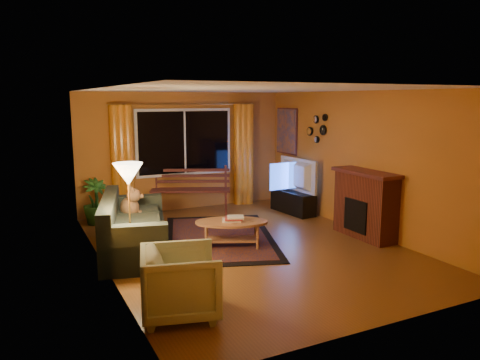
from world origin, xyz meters
name	(u,v)px	position (x,y,z in m)	size (l,w,h in m)	color
floor	(248,247)	(0.00, 0.00, -0.01)	(4.50, 6.00, 0.02)	brown
ceiling	(249,89)	(0.00, 0.00, 2.51)	(4.50, 6.00, 0.02)	white
wall_back	(184,151)	(0.00, 3.01, 1.25)	(4.50, 0.02, 2.50)	#C2762D
wall_left	(101,182)	(-2.26, 0.00, 1.25)	(0.02, 6.00, 2.50)	#C2762D
wall_right	(361,162)	(2.26, 0.00, 1.25)	(0.02, 6.00, 2.50)	#C2762D
window	(185,142)	(0.00, 2.94, 1.45)	(2.00, 0.02, 1.30)	black
curtain_rod	(185,104)	(0.00, 2.90, 2.25)	(0.03, 0.03, 3.20)	#BF8C3F
curtain_left	(122,162)	(-1.35, 2.88, 1.12)	(0.36, 0.36, 2.24)	orange
curtain_right	(243,155)	(1.35, 2.88, 1.12)	(0.36, 0.36, 2.24)	orange
bench	(191,202)	(-0.04, 2.54, 0.24)	(1.63, 0.48, 0.49)	#4B1F1E
potted_plant	(96,201)	(-1.95, 2.55, 0.44)	(0.49, 0.49, 0.87)	#235B1E
sofa	(134,225)	(-1.70, 0.54, 0.44)	(0.93, 2.17, 0.88)	#222821
dog	(129,204)	(-1.65, 1.03, 0.67)	(0.31, 0.43, 0.47)	brown
armchair	(180,279)	(-1.77, -1.83, 0.42)	(0.82, 0.77, 0.84)	beige
floor_lamp	(130,218)	(-1.94, -0.25, 0.76)	(0.25, 0.25, 1.52)	#BF8C3F
rug	(219,237)	(-0.22, 0.67, 0.01)	(1.82, 2.88, 0.02)	#652601
coffee_table	(232,234)	(-0.23, 0.14, 0.21)	(1.17, 1.17, 0.42)	#AA6C40
tv_console	(293,202)	(1.89, 1.62, 0.23)	(0.37, 1.10, 0.46)	black
television	(293,175)	(1.89, 1.62, 0.80)	(1.19, 0.16, 0.69)	black
fireplace	(365,206)	(2.05, -0.40, 0.55)	(0.40, 1.20, 1.10)	maroon
mirror_cluster	(317,127)	(2.21, 1.30, 1.80)	(0.06, 0.60, 0.56)	black
painting	(287,131)	(2.22, 2.45, 1.65)	(0.04, 0.76, 0.96)	#CE6811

